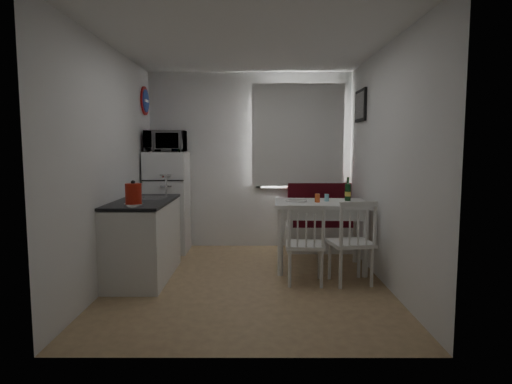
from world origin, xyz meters
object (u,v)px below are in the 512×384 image
(bench, at_px, (332,228))
(microwave, at_px, (166,141))
(chair_right, at_px, (353,233))
(kitchen_counter, at_px, (144,239))
(kettle, at_px, (133,194))
(wine_bottle, at_px, (348,189))
(dining_table, at_px, (321,209))
(chair_left, at_px, (306,236))
(fridge, at_px, (168,202))

(bench, relative_size, microwave, 2.50)
(chair_right, relative_size, microwave, 0.94)
(kitchen_counter, relative_size, chair_right, 2.60)
(bench, distance_m, kettle, 3.11)
(kitchen_counter, distance_m, bench, 2.77)
(kitchen_counter, relative_size, wine_bottle, 4.45)
(dining_table, relative_size, microwave, 2.14)
(bench, distance_m, chair_left, 1.76)
(dining_table, xyz_separation_m, fridge, (-2.06, 0.88, -0.03))
(kettle, distance_m, wine_bottle, 2.58)
(kitchen_counter, height_order, fridge, fridge)
(chair_left, height_order, kettle, kettle)
(chair_left, xyz_separation_m, chair_right, (0.50, -0.00, 0.03))
(bench, distance_m, fridge, 2.42)
(kitchen_counter, bearing_deg, dining_table, 9.97)
(chair_right, bearing_deg, bench, 76.86)
(chair_right, bearing_deg, kettle, 175.41)
(bench, xyz_separation_m, dining_table, (-0.33, -0.99, 0.42))
(bench, bearing_deg, microwave, -176.13)
(chair_right, distance_m, microwave, 2.93)
(microwave, bearing_deg, fridge, 90.00)
(kitchen_counter, relative_size, kettle, 5.10)
(kitchen_counter, height_order, kettle, kitchen_counter)
(dining_table, distance_m, chair_left, 0.73)
(wine_bottle, bearing_deg, dining_table, -164.05)
(chair_left, distance_m, fridge, 2.38)
(chair_left, height_order, wine_bottle, wine_bottle)
(chair_right, xyz_separation_m, wine_bottle, (0.10, 0.77, 0.41))
(chair_left, relative_size, wine_bottle, 1.61)
(bench, bearing_deg, kettle, -141.27)
(microwave, bearing_deg, kitchen_counter, -90.94)
(kitchen_counter, distance_m, wine_bottle, 2.53)
(kitchen_counter, xyz_separation_m, microwave, (0.02, 1.19, 1.13))
(bench, relative_size, fridge, 0.95)
(bench, height_order, wine_bottle, wine_bottle)
(chair_left, distance_m, wine_bottle, 1.06)
(chair_right, bearing_deg, chair_left, 169.02)
(fridge, bearing_deg, kitchen_counter, -90.90)
(fridge, bearing_deg, dining_table, -23.08)
(dining_table, xyz_separation_m, kettle, (-2.03, -0.90, 0.29))
(chair_right, bearing_deg, kitchen_counter, 162.18)
(kitchen_counter, bearing_deg, wine_bottle, 10.85)
(fridge, height_order, microwave, microwave)
(chair_right, distance_m, fridge, 2.78)
(chair_right, bearing_deg, wine_bottle, 72.08)
(dining_table, bearing_deg, chair_right, -66.13)
(wine_bottle, bearing_deg, bench, 91.49)
(fridge, bearing_deg, bench, 2.67)
(chair_left, xyz_separation_m, kettle, (-1.78, -0.24, 0.48))
(dining_table, height_order, chair_right, chair_right)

